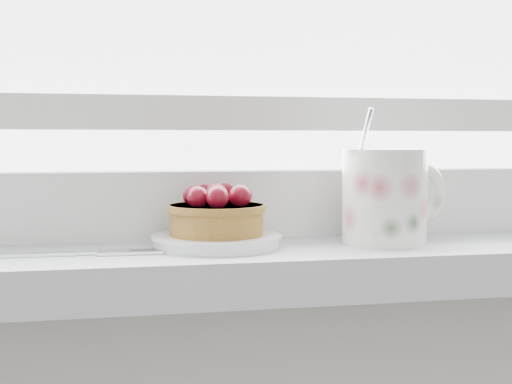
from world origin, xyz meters
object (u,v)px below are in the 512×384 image
object	(u,v)px
raspberry_tart	(217,213)
floral_mug	(387,195)
fork	(57,254)
saucer	(217,241)

from	to	relation	value
raspberry_tart	floral_mug	size ratio (longest dim) A/B	0.70
raspberry_tart	fork	world-z (taller)	raspberry_tart
saucer	floral_mug	xyz separation A→B (m)	(0.17, -0.01, 0.04)
saucer	floral_mug	distance (m)	0.17
saucer	fork	distance (m)	0.15
saucer	fork	world-z (taller)	saucer
fork	floral_mug	bearing A→B (deg)	1.68
saucer	floral_mug	size ratio (longest dim) A/B	0.93
saucer	raspberry_tart	size ratio (longest dim) A/B	1.33
raspberry_tart	fork	size ratio (longest dim) A/B	0.51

